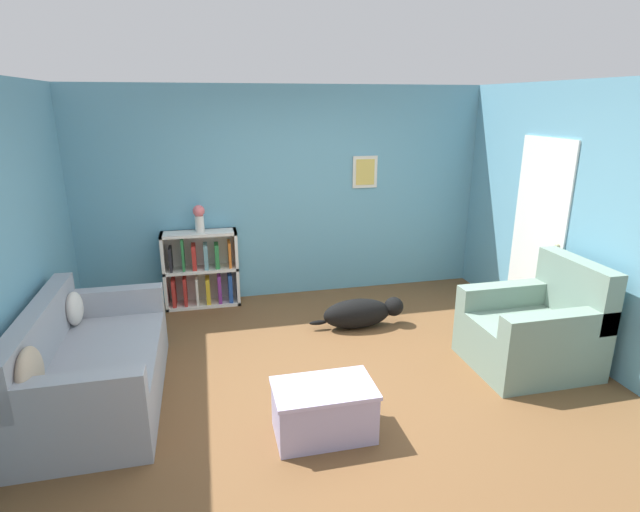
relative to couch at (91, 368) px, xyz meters
name	(u,v)px	position (x,y,z in m)	size (l,w,h in m)	color
ground_plane	(330,380)	(2.00, -0.12, -0.31)	(14.00, 14.00, 0.00)	brown
wall_back	(286,194)	(2.00, 2.13, 0.99)	(5.60, 0.13, 2.60)	#609EB7
wall_right	(593,225)	(4.54, -0.10, 0.98)	(0.16, 5.00, 2.60)	#609EB7
couch	(91,368)	(0.00, 0.00, 0.00)	(0.96, 1.81, 0.86)	#9399A3
bookshelf	(202,271)	(0.91, 1.94, 0.13)	(0.88, 0.28, 0.93)	silver
recliner_chair	(535,330)	(3.93, -0.28, 0.04)	(1.05, 0.92, 1.02)	gray
coffee_table	(324,409)	(1.76, -0.84, -0.10)	(0.75, 0.46, 0.41)	#ADA3CC
dog	(361,313)	(2.60, 0.88, -0.14)	(1.07, 0.30, 0.33)	black
vase	(199,217)	(0.92, 1.92, 0.80)	(0.14, 0.14, 0.32)	silver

